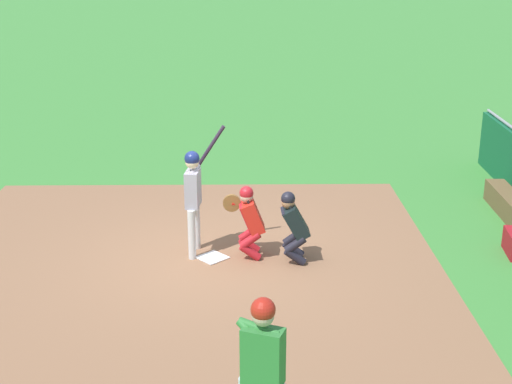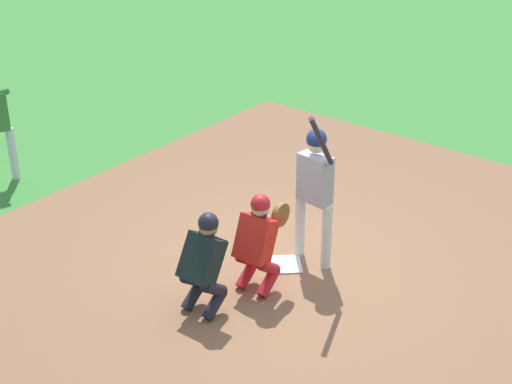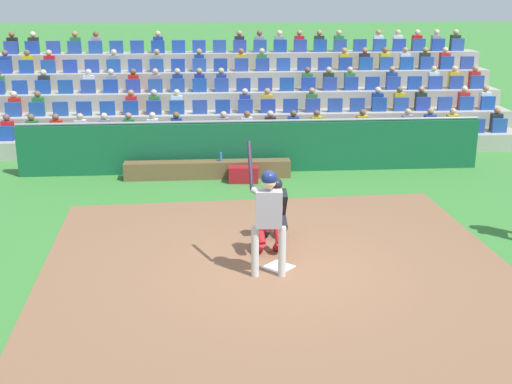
% 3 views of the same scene
% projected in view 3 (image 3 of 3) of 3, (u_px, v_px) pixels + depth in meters
% --- Properties ---
extents(ground_plane, '(160.00, 160.00, 0.00)m').
position_uv_depth(ground_plane, '(278.00, 268.00, 11.53)').
color(ground_plane, '#3B8135').
extents(infield_dirt_patch, '(8.48, 9.04, 0.01)m').
position_uv_depth(infield_dirt_patch, '(282.00, 280.00, 11.06)').
color(infield_dirt_patch, '#875E42').
rests_on(infield_dirt_patch, ground_plane).
extents(home_plate_marker, '(0.62, 0.62, 0.02)m').
position_uv_depth(home_plate_marker, '(278.00, 267.00, 11.53)').
color(home_plate_marker, white).
rests_on(home_plate_marker, infield_dirt_patch).
extents(batter_at_plate, '(0.62, 0.68, 2.23)m').
position_uv_depth(batter_at_plate, '(268.00, 211.00, 10.87)').
color(batter_at_plate, silver).
rests_on(batter_at_plate, ground_plane).
extents(catcher_crouching, '(0.49, 0.74, 1.30)m').
position_uv_depth(catcher_crouching, '(269.00, 217.00, 11.91)').
color(catcher_crouching, '#B41A22').
rests_on(catcher_crouching, ground_plane).
extents(home_plate_umpire, '(0.48, 0.51, 1.27)m').
position_uv_depth(home_plate_umpire, '(275.00, 205.00, 12.65)').
color(home_plate_umpire, black).
rests_on(home_plate_umpire, ground_plane).
extents(dugout_wall, '(12.03, 0.24, 1.38)m').
position_uv_depth(dugout_wall, '(252.00, 147.00, 17.34)').
color(dugout_wall, '#135A36').
rests_on(dugout_wall, ground_plane).
extents(dugout_bench, '(4.21, 0.40, 0.44)m').
position_uv_depth(dugout_bench, '(208.00, 170.00, 16.86)').
color(dugout_bench, brown).
rests_on(dugout_bench, ground_plane).
extents(water_bottle_on_bench, '(0.07, 0.07, 0.22)m').
position_uv_depth(water_bottle_on_bench, '(221.00, 157.00, 16.78)').
color(water_bottle_on_bench, blue).
rests_on(water_bottle_on_bench, dugout_bench).
extents(equipment_duffel_bag, '(0.76, 0.42, 0.40)m').
position_uv_depth(equipment_duffel_bag, '(244.00, 174.00, 16.49)').
color(equipment_duffel_bag, maroon).
rests_on(equipment_duffel_bag, ground_plane).
extents(bleacher_stand, '(16.38, 4.87, 3.25)m').
position_uv_depth(bleacher_stand, '(242.00, 105.00, 21.64)').
color(bleacher_stand, '#A4A095').
rests_on(bleacher_stand, ground_plane).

